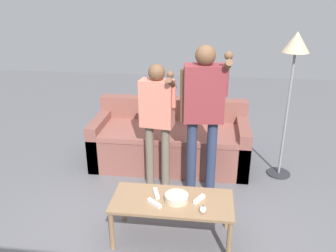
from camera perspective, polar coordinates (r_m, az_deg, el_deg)
name	(u,v)px	position (r m, az deg, el deg)	size (l,w,h in m)	color
ground_plane	(171,226)	(3.51, 0.50, -16.17)	(12.00, 12.00, 0.00)	slate
couch	(171,141)	(4.50, 0.42, -2.56)	(1.95, 0.85, 0.79)	brown
coffee_table	(172,205)	(3.17, 0.69, -12.86)	(1.08, 0.48, 0.41)	#997551
snack_bowl	(177,198)	(3.12, 1.42, -11.71)	(0.21, 0.21, 0.06)	beige
game_remote_nunchuk	(203,209)	(3.00, 5.76, -13.48)	(0.06, 0.09, 0.05)	white
floor_lamp	(295,57)	(4.07, 20.11, 10.63)	(0.29, 0.29, 1.73)	#2D2D33
player_center	(157,113)	(3.74, -1.81, 2.20)	(0.42, 0.33, 1.43)	#756656
player_right	(204,105)	(3.58, 5.87, 3.49)	(0.50, 0.32, 1.65)	#2D3856
game_remote_wand_near	(156,193)	(3.20, -1.96, -11.01)	(0.08, 0.16, 0.03)	white
game_remote_wand_far	(154,203)	(3.08, -2.27, -12.57)	(0.14, 0.13, 0.03)	white
game_remote_wand_spare	(199,199)	(3.14, 5.16, -11.89)	(0.11, 0.14, 0.03)	white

